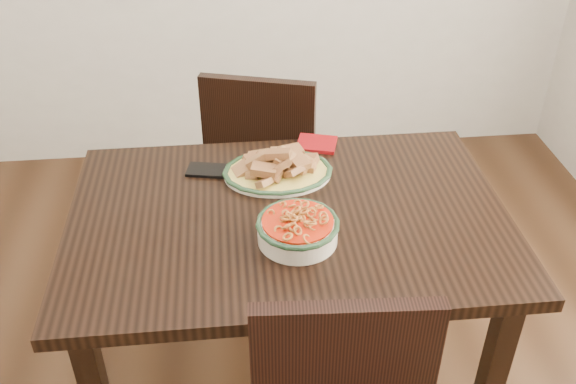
{
  "coord_description": "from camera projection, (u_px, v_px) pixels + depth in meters",
  "views": [
    {
      "loc": [
        -0.02,
        -1.34,
        1.84
      ],
      "look_at": [
        0.13,
        0.14,
        0.81
      ],
      "focal_mm": 40.0,
      "sensor_mm": 36.0,
      "label": 1
    }
  ],
  "objects": [
    {
      "name": "fish_plate",
      "position": [
        278.0,
        163.0,
        1.96
      ],
      "size": [
        0.33,
        0.26,
        0.11
      ],
      "color": "#ECE3C7",
      "rests_on": "dining_table"
    },
    {
      "name": "napkin",
      "position": [
        317.0,
        144.0,
        2.14
      ],
      "size": [
        0.15,
        0.14,
        0.01
      ],
      "primitive_type": "cube",
      "rotation": [
        0.0,
        0.0,
        -0.28
      ],
      "color": "maroon",
      "rests_on": "dining_table"
    },
    {
      "name": "smartphone",
      "position": [
        210.0,
        170.0,
        2.0
      ],
      "size": [
        0.15,
        0.1,
        0.01
      ],
      "primitive_type": "cube",
      "rotation": [
        0.0,
        0.0,
        -0.2
      ],
      "color": "black",
      "rests_on": "dining_table"
    },
    {
      "name": "chair_far",
      "position": [
        265.0,
        158.0,
        2.55
      ],
      "size": [
        0.52,
        0.52,
        0.89
      ],
      "rotation": [
        0.0,
        0.0,
        2.86
      ],
      "color": "black",
      "rests_on": "ground"
    },
    {
      "name": "noodle_bowl",
      "position": [
        298.0,
        227.0,
        1.7
      ],
      "size": [
        0.22,
        0.22,
        0.08
      ],
      "color": "beige",
      "rests_on": "dining_table"
    },
    {
      "name": "dining_table",
      "position": [
        289.0,
        239.0,
        1.88
      ],
      "size": [
        1.25,
        0.83,
        0.75
      ],
      "color": "black",
      "rests_on": "ground"
    }
  ]
}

